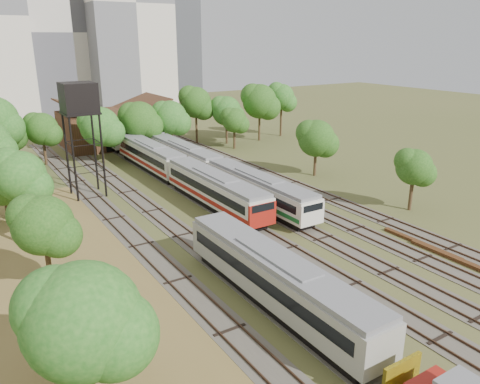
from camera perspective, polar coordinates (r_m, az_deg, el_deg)
ground at (r=34.35m, az=19.51°, el=-12.10°), size 240.00×240.00×0.00m
dry_grass_patch at (r=31.13m, az=-15.96°, el=-15.04°), size 14.00×60.00×0.04m
tracks at (r=51.44m, az=-3.06°, el=-0.76°), size 24.60×80.00×0.19m
railcar_red_set at (r=55.63m, az=-7.45°, el=2.56°), size 2.88×34.57×3.56m
railcar_green_set at (r=63.18m, az=-6.77°, el=4.37°), size 2.71×52.08×3.34m
railcar_rear at (r=80.59m, az=-15.81°, el=6.83°), size 2.73×16.08×3.37m
old_grey_coach at (r=30.80m, az=4.39°, el=-10.54°), size 2.89×18.00×3.57m
water_tower at (r=53.01m, az=-19.04°, el=10.43°), size 3.59×3.59×12.39m
rail_pile_near at (r=41.08m, az=24.85°, el=-7.43°), size 0.54×8.16×0.27m
rail_pile_far at (r=42.93m, az=21.22°, el=-5.87°), size 0.48×7.62×0.25m
maintenance_shed at (r=80.20m, az=-15.09°, el=7.66°), size 16.45×11.55×7.58m
tree_band_left at (r=44.32m, az=-25.61°, el=0.88°), size 7.95×63.82×8.27m
tree_band_far at (r=72.53m, az=-10.13°, el=9.38°), size 50.80×9.79×9.85m
tree_band_right at (r=60.94m, az=8.02°, el=6.60°), size 4.78×37.36×7.16m
tower_centre at (r=120.42m, az=-20.77°, el=17.69°), size 20.00×18.00×36.00m
tower_right at (r=116.25m, az=-14.03°, el=21.29°), size 18.00×16.00×48.00m
tower_far_right at (r=140.25m, az=-8.15°, el=16.91°), size 12.00×12.00×28.00m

